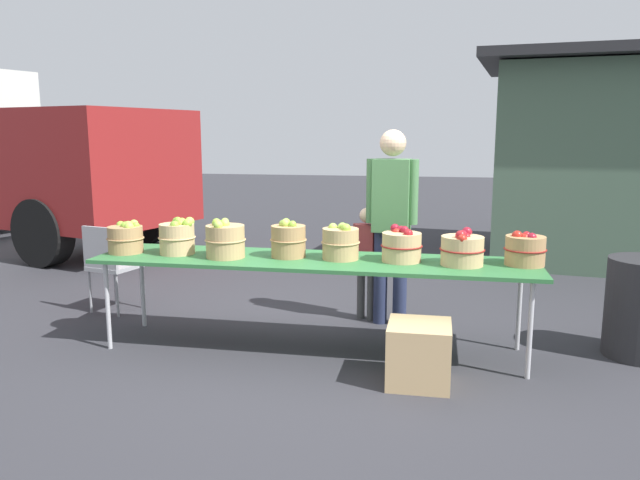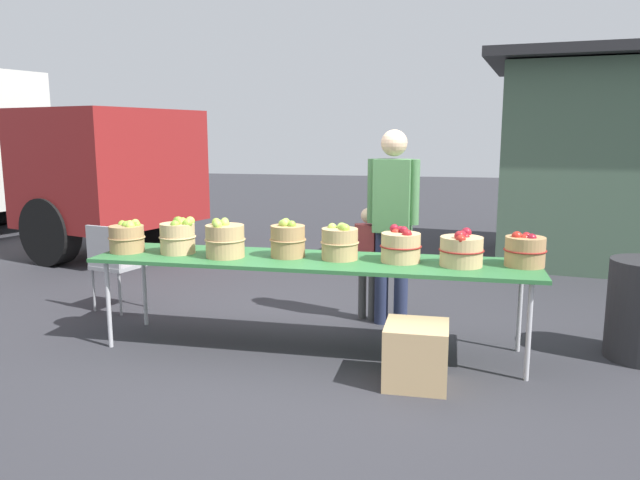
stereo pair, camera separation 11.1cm
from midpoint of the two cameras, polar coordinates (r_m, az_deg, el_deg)
name	(u,v)px [view 2 (the right image)]	position (r m, az deg, el deg)	size (l,w,h in m)	color
ground_plane	(312,349)	(5.05, -0.09, -10.12)	(40.00, 40.00, 0.00)	#2D2D33
market_table	(312,263)	(4.85, -0.09, -2.14)	(3.50, 0.76, 0.75)	#2D6B38
apple_basket_green_0	(127,237)	(5.34, -16.99, 0.26)	(0.30, 0.30, 0.27)	#A87F51
apple_basket_green_1	(178,236)	(5.17, -12.50, 0.34)	(0.30, 0.30, 0.31)	tan
apple_basket_green_2	(225,240)	(4.95, -8.24, 0.04)	(0.33, 0.33, 0.32)	tan
apple_basket_green_3	(288,239)	(4.91, -2.39, 0.05)	(0.30, 0.30, 0.31)	#A87F51
apple_basket_green_4	(340,243)	(4.81, 2.52, -0.25)	(0.31, 0.31, 0.29)	tan
apple_basket_red_0	(401,246)	(4.77, 8.19, -0.57)	(0.32, 0.32, 0.28)	tan
apple_basket_red_1	(461,250)	(4.71, 13.71, -0.91)	(0.34, 0.34, 0.28)	tan
apple_basket_red_2	(525,250)	(4.83, 19.20, -0.92)	(0.31, 0.31, 0.26)	#A87F51
vendor_adult	(393,212)	(5.50, 7.37, 2.60)	(0.46, 0.26, 1.76)	#262D4C
child_customer	(368,255)	(5.68, 5.04, -1.36)	(0.27, 0.20, 1.06)	#3F3F3F
food_kiosk	(623,159)	(9.17, 26.74, 6.74)	(3.87, 3.36, 2.74)	#47604C
folding_chair	(112,260)	(6.27, -18.31, -1.81)	(0.48, 0.48, 0.86)	#99999E
produce_crate	(416,354)	(4.38, 9.68, -10.48)	(0.43, 0.43, 0.43)	tan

